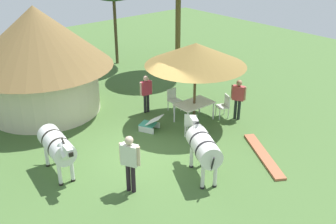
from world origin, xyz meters
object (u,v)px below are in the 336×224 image
at_px(patio_chair_near_hut, 225,105).
at_px(striped_lounge_chair, 151,124).
at_px(thatched_hut, 39,54).
at_px(patio_chair_east_end, 173,98).
at_px(guest_behind_table, 238,96).
at_px(patio_dining_table, 194,105).
at_px(standing_watcher, 130,159).
at_px(zebra_by_umbrella, 57,146).
at_px(shade_umbrella, 196,54).
at_px(zebra_nearest_camera, 203,146).
at_px(guest_beside_umbrella, 146,91).
at_px(patio_chair_west_end, 191,123).

relative_size(patio_chair_near_hut, striped_lounge_chair, 0.94).
distance_m(thatched_hut, patio_chair_east_end, 5.48).
distance_m(guest_behind_table, striped_lounge_chair, 3.52).
distance_m(patio_dining_table, standing_watcher, 4.96).
bearing_deg(zebra_by_umbrella, guest_behind_table, 179.80).
height_order(shade_umbrella, patio_chair_east_end, shade_umbrella).
xyz_separation_m(standing_watcher, striped_lounge_chair, (2.71, 2.58, -0.81)).
xyz_separation_m(standing_watcher, zebra_nearest_camera, (2.08, -0.74, -0.05)).
relative_size(guest_beside_umbrella, zebra_by_umbrella, 0.68).
bearing_deg(guest_behind_table, patio_dining_table, 29.79).
bearing_deg(patio_chair_east_end, standing_watcher, 38.38).
bearing_deg(standing_watcher, zebra_nearest_camera, 43.10).
bearing_deg(patio_dining_table, patio_chair_west_end, -138.85).
xyz_separation_m(patio_dining_table, striped_lounge_chair, (-1.75, 0.46, -0.41)).
distance_m(standing_watcher, zebra_nearest_camera, 2.21).
bearing_deg(guest_behind_table, zebra_by_umbrella, 57.03).
relative_size(patio_chair_west_end, patio_chair_near_hut, 1.00).
distance_m(patio_dining_table, patio_chair_near_hut, 1.26).
relative_size(thatched_hut, zebra_nearest_camera, 2.84).
distance_m(guest_behind_table, standing_watcher, 5.96).
height_order(thatched_hut, guest_beside_umbrella, thatched_hut).
xyz_separation_m(thatched_hut, patio_chair_east_end, (3.95, -3.33, -1.84)).
relative_size(patio_chair_east_end, guest_beside_umbrella, 0.58).
relative_size(patio_dining_table, patio_chair_east_end, 1.62).
xyz_separation_m(patio_dining_table, guest_beside_umbrella, (-0.91, 1.80, 0.27)).
relative_size(shade_umbrella, striped_lounge_chair, 3.88).
bearing_deg(zebra_by_umbrella, standing_watcher, 126.03).
xyz_separation_m(shade_umbrella, patio_chair_west_end, (-0.95, -0.83, -2.13)).
xyz_separation_m(patio_chair_west_end, guest_behind_table, (2.33, -0.13, 0.45)).
height_order(patio_chair_west_end, patio_chair_east_end, same).
relative_size(thatched_hut, patio_chair_east_end, 6.27).
bearing_deg(standing_watcher, guest_beside_umbrella, 110.54).
bearing_deg(patio_dining_table, shade_umbrella, 14.04).
bearing_deg(zebra_nearest_camera, patio_dining_table, 77.25).
height_order(thatched_hut, shade_umbrella, thatched_hut).
height_order(guest_beside_umbrella, standing_watcher, standing_watcher).
bearing_deg(zebra_nearest_camera, striped_lounge_chair, 106.29).
xyz_separation_m(thatched_hut, zebra_nearest_camera, (1.54, -7.45, -1.35)).
bearing_deg(standing_watcher, patio_chair_near_hut, 78.76).
distance_m(shade_umbrella, guest_behind_table, 2.38).
bearing_deg(guest_beside_umbrella, patio_chair_east_end, -23.13).
distance_m(patio_dining_table, guest_beside_umbrella, 2.03).
bearing_deg(striped_lounge_chair, zebra_by_umbrella, 161.16).
bearing_deg(patio_chair_east_end, patio_chair_west_end, 66.29).
bearing_deg(thatched_hut, zebra_by_umbrella, -109.99).
bearing_deg(patio_chair_west_end, patio_dining_table, 90.00).
bearing_deg(patio_dining_table, striped_lounge_chair, 165.35).
height_order(shade_umbrella, patio_chair_west_end, shade_umbrella).
bearing_deg(patio_dining_table, patio_chair_near_hut, -23.84).
relative_size(shade_umbrella, guest_behind_table, 2.31).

